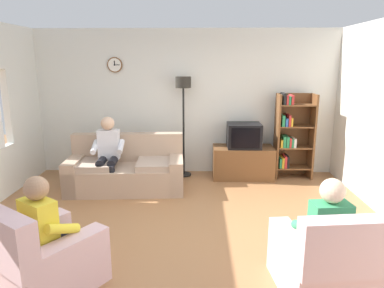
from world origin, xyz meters
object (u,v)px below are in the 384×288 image
armchair_near_window (44,261)px  person_on_couch (108,150)px  person_in_left_armchair (49,226)px  person_in_right_armchair (324,229)px  bookshelf (291,135)px  floor_lamp (183,99)px  armchair_near_bookshelf (325,265)px  tv (244,135)px  couch (126,171)px  tv_stand (243,162)px

armchair_near_window → person_on_couch: 2.59m
person_in_left_armchair → person_in_right_armchair: size_ratio=1.00×
bookshelf → person_in_right_armchair: 3.36m
floor_lamp → person_in_right_armchair: bearing=-66.4°
floor_lamp → armchair_near_bookshelf: size_ratio=1.92×
tv → floor_lamp: (-1.10, 0.12, 0.65)m
person_on_couch → person_in_right_armchair: person_on_couch is taller
couch → armchair_near_bookshelf: bearing=-48.1°
person_on_couch → bookshelf: bearing=14.7°
couch → floor_lamp: 1.65m
floor_lamp → person_in_left_armchair: bearing=-108.2°
armchair_near_bookshelf → person_in_left_armchair: 2.59m
armchair_near_bookshelf → person_on_couch: bearing=136.1°
armchair_near_bookshelf → armchair_near_window: bearing=179.9°
person_in_right_armchair → floor_lamp: bearing=113.6°
couch → armchair_near_window: 2.68m
armchair_near_window → person_in_left_armchair: person_in_left_armchair is taller
armchair_near_window → armchair_near_bookshelf: same height
person_on_couch → tv_stand: bearing=18.4°
couch → tv_stand: couch is taller
floor_lamp → armchair_near_window: floor_lamp is taller
armchair_near_window → person_in_right_armchair: 2.63m
armchair_near_bookshelf → person_in_right_armchair: size_ratio=0.86×
person_on_couch → person_in_right_armchair: 3.63m
armchair_near_window → person_on_couch: size_ratio=0.95×
person_in_left_armchair → tv_stand: bearing=55.9°
couch → person_in_right_armchair: 3.53m
person_in_left_armchair → person_in_right_armchair: bearing=0.3°
couch → tv: (2.03, 0.63, 0.49)m
armchair_near_bookshelf → floor_lamp: bearing=113.2°
armchair_near_window → couch: bearing=85.2°
person_on_couch → person_in_left_armchair: bearing=-87.9°
couch → person_in_right_armchair: (2.39, -2.58, 0.29)m
tv_stand → tv: bearing=-90.0°
armchair_near_bookshelf → person_in_left_armchair: bearing=178.3°
couch → tv: tv is taller
couch → tv_stand: 2.13m
couch → tv_stand: size_ratio=1.78×
bookshelf → armchair_near_bookshelf: size_ratio=1.63×
tv_stand → armchair_near_bookshelf: armchair_near_bookshelf is taller
person_on_couch → person_in_right_armchair: (2.65, -2.47, -0.09)m
person_in_left_armchair → armchair_near_bookshelf: bearing=-1.7°
couch → floor_lamp: floor_lamp is taller
couch → armchair_near_window: bearing=-94.8°
armchair_near_window → armchair_near_bookshelf: bearing=-0.1°
tv_stand → floor_lamp: floor_lamp is taller
floor_lamp → person_in_left_armchair: 3.62m
floor_lamp → person_in_left_armchair: (-1.10, -3.35, -0.85)m
floor_lamp → armchair_near_window: 3.79m
couch → armchair_near_bookshelf: 3.59m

